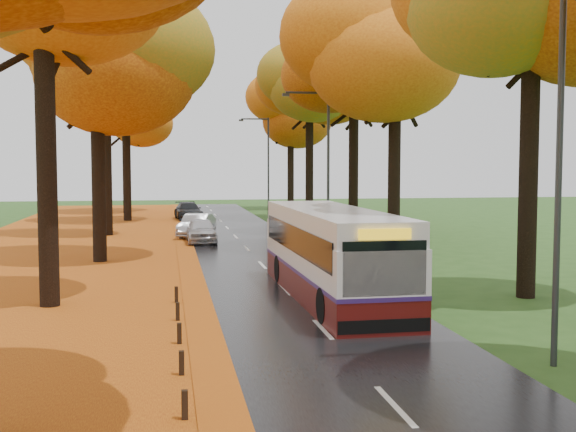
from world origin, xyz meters
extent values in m
cube|color=black|center=(0.00, 25.00, 0.02)|extent=(6.50, 90.00, 0.04)
cube|color=silver|center=(0.00, 25.00, 0.04)|extent=(0.12, 90.00, 0.01)
cube|color=maroon|center=(-9.00, 25.00, 0.01)|extent=(12.00, 90.00, 0.02)
cube|color=orange|center=(-3.05, 25.00, 0.04)|extent=(0.90, 90.00, 0.01)
cylinder|color=black|center=(-7.50, 16.50, 4.58)|extent=(0.60, 0.60, 9.15)
cylinder|color=black|center=(-6.90, 26.50, 4.00)|extent=(0.60, 0.60, 8.00)
ellipsoid|color=orange|center=(-6.90, 26.50, 9.00)|extent=(9.20, 9.20, 7.18)
cylinder|color=black|center=(-7.50, 38.50, 4.29)|extent=(0.60, 0.60, 8.58)
ellipsoid|color=orange|center=(-7.50, 38.50, 9.65)|extent=(8.00, 8.00, 6.24)
cylinder|color=black|center=(-6.90, 49.50, 4.58)|extent=(0.60, 0.60, 9.15)
ellipsoid|color=orange|center=(-6.90, 49.50, 10.30)|extent=(9.20, 9.20, 7.18)
cylinder|color=black|center=(-7.50, 59.50, 4.00)|extent=(0.60, 0.60, 8.00)
ellipsoid|color=orange|center=(-7.50, 59.50, 9.00)|extent=(8.00, 8.00, 6.24)
cylinder|color=black|center=(7.50, 15.50, 4.61)|extent=(0.60, 0.60, 9.22)
cylinder|color=black|center=(6.90, 27.50, 4.10)|extent=(0.60, 0.60, 8.19)
ellipsoid|color=orange|center=(6.90, 27.50, 9.22)|extent=(9.20, 9.20, 7.18)
cylinder|color=black|center=(7.50, 37.50, 4.35)|extent=(0.60, 0.60, 8.70)
ellipsoid|color=orange|center=(7.50, 37.50, 9.79)|extent=(8.20, 8.20, 6.40)
cylinder|color=black|center=(6.90, 48.50, 4.61)|extent=(0.60, 0.60, 9.22)
ellipsoid|color=orange|center=(6.90, 48.50, 10.37)|extent=(9.20, 9.20, 7.18)
cylinder|color=black|center=(7.50, 60.50, 4.10)|extent=(0.60, 0.60, 8.19)
ellipsoid|color=orange|center=(7.50, 60.50, 9.22)|extent=(8.20, 8.20, 6.40)
cube|color=black|center=(-3.70, 6.00, 0.26)|extent=(0.11, 0.11, 0.52)
cube|color=black|center=(-3.70, 8.60, 0.26)|extent=(0.11, 0.11, 0.52)
cube|color=black|center=(-3.70, 11.20, 0.26)|extent=(0.11, 0.11, 0.52)
cube|color=black|center=(-3.70, 13.80, 0.26)|extent=(0.11, 0.11, 0.52)
cube|color=black|center=(-3.70, 16.40, 0.26)|extent=(0.11, 0.11, 0.52)
cylinder|color=#333538|center=(4.20, 8.00, 4.00)|extent=(0.14, 0.14, 8.00)
cylinder|color=#333538|center=(4.20, 30.00, 4.00)|extent=(0.14, 0.14, 8.00)
cylinder|color=#333538|center=(3.10, 30.00, 7.90)|extent=(2.20, 0.11, 0.11)
cube|color=#333538|center=(2.00, 30.00, 7.78)|extent=(0.35, 0.18, 0.14)
cylinder|color=#333538|center=(4.20, 52.00, 4.00)|extent=(0.14, 0.14, 8.00)
cylinder|color=#333538|center=(3.10, 52.00, 7.90)|extent=(2.20, 0.11, 0.11)
cube|color=#333538|center=(2.00, 52.00, 7.78)|extent=(0.35, 0.18, 0.14)
cube|color=#4A0D0B|center=(1.22, 16.31, 0.48)|extent=(2.66, 10.82, 0.88)
cube|color=silver|center=(1.22, 16.31, 1.56)|extent=(2.66, 10.82, 1.27)
cube|color=silver|center=(1.22, 16.31, 2.54)|extent=(2.60, 10.60, 0.69)
cube|color=#331B61|center=(1.22, 16.31, 0.97)|extent=(2.68, 10.84, 0.12)
cube|color=black|center=(1.22, 16.31, 1.95)|extent=(2.67, 9.96, 0.83)
cube|color=black|center=(1.33, 10.95, 1.75)|extent=(2.16, 0.10, 1.37)
cube|color=yellow|center=(1.33, 10.95, 2.61)|extent=(1.35, 0.09, 0.27)
cube|color=black|center=(1.33, 10.97, 0.31)|extent=(2.40, 0.17, 0.34)
cylinder|color=black|center=(0.19, 12.62, 0.53)|extent=(0.29, 0.98, 0.98)
cylinder|color=black|center=(2.40, 12.67, 0.53)|extent=(0.29, 0.98, 0.98)
cylinder|color=black|center=(0.06, 19.52, 0.53)|extent=(0.29, 0.98, 0.98)
cylinder|color=black|center=(2.26, 19.56, 0.53)|extent=(0.29, 0.98, 0.98)
imported|color=#B9B8BD|center=(-2.13, 33.19, 0.70)|extent=(1.61, 3.92, 1.33)
imported|color=#93959A|center=(-2.25, 36.37, 0.71)|extent=(2.55, 4.32, 1.35)
imported|color=black|center=(-2.35, 49.57, 0.70)|extent=(2.25, 4.67, 1.31)
camera|label=1|loc=(-3.95, -6.05, 4.35)|focal=45.00mm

